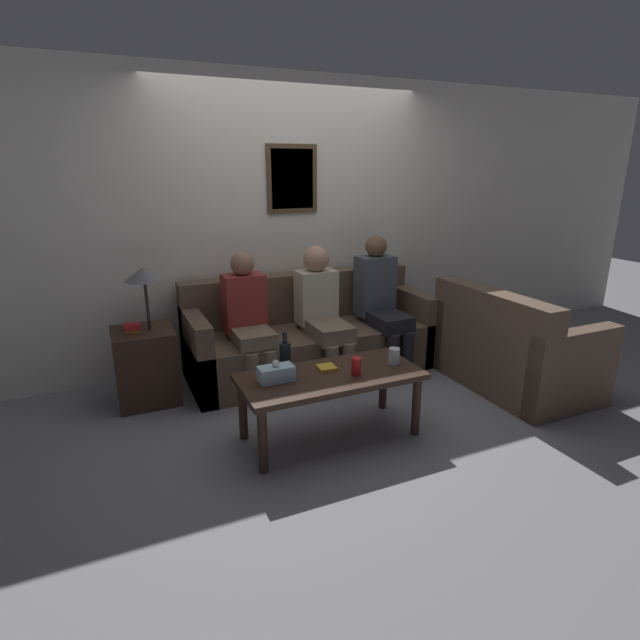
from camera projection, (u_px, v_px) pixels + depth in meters
name	position (u px, v px, depth m)	size (l,w,h in m)	color
ground_plane	(333.00, 389.00, 4.22)	(16.00, 16.00, 0.00)	gray
wall_back	(291.00, 223.00, 4.64)	(9.00, 0.08, 2.60)	silver
couch_main	(310.00, 338.00, 4.56)	(2.21, 0.81, 0.86)	brown
couch_side	(512.00, 352.00, 4.21)	(0.81, 1.26, 0.86)	brown
coffee_table	(330.00, 382.00, 3.38)	(1.24, 0.56, 0.47)	#382319
side_table_with_lamp	(146.00, 360.00, 3.94)	(0.46, 0.46, 1.08)	#382319
wine_bottle	(285.00, 355.00, 3.42)	(0.08, 0.08, 0.27)	black
drinking_glass	(394.00, 356.00, 3.52)	(0.08, 0.08, 0.11)	silver
book_stack	(327.00, 368.00, 3.44)	(0.13, 0.13, 0.02)	gold
soda_can	(356.00, 366.00, 3.33)	(0.07, 0.07, 0.12)	red
tissue_box	(276.00, 373.00, 3.24)	(0.23, 0.12, 0.15)	silver
person_left	(248.00, 317.00, 4.11)	(0.34, 0.58, 1.15)	#756651
person_middle	(322.00, 309.00, 4.31)	(0.34, 0.66, 1.16)	#756651
person_right	(381.00, 299.00, 4.57)	(0.34, 0.64, 1.21)	black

